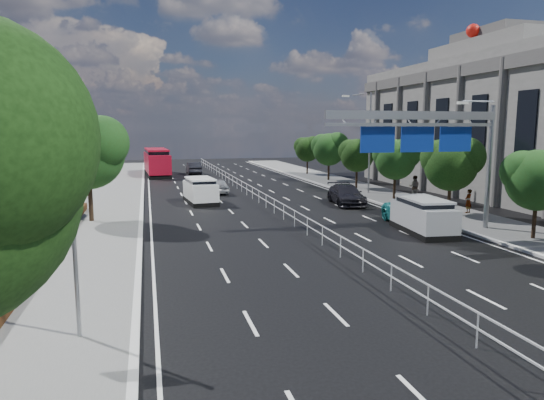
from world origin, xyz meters
name	(u,v)px	position (x,y,z in m)	size (l,w,h in m)	color
ground	(414,306)	(0.00, 0.00, 0.00)	(160.00, 160.00, 0.00)	black
sidewalk_near	(41,342)	(-11.50, 0.00, 0.07)	(5.00, 140.00, 0.14)	slate
kerb_near	(135,333)	(-9.00, 0.00, 0.07)	(0.25, 140.00, 0.15)	silver
median_fence	(261,198)	(0.00, 22.50, 0.53)	(0.05, 85.00, 1.02)	silver
hedge_near	(16,282)	(-13.30, 5.00, 0.36)	(1.00, 36.00, 0.44)	black
toilet_sign	(56,239)	(-10.95, 0.00, 2.94)	(1.62, 0.18, 4.34)	gray
overhead_gantry	(431,134)	(6.74, 10.05, 5.61)	(10.24, 0.38, 7.45)	gray
streetlight_far	(367,136)	(10.50, 26.00, 5.21)	(2.78, 2.40, 9.00)	gray
civic_hall	(526,124)	(23.72, 22.00, 6.27)	(14.40, 36.00, 14.35)	slate
near_tree_back	(89,149)	(-11.94, 17.97, 4.61)	(4.84, 4.51, 6.69)	black
far_tree_c	(539,176)	(11.24, 6.98, 3.43)	(3.52, 3.28, 4.94)	black
far_tree_d	(452,162)	(11.25, 14.48, 3.69)	(3.85, 3.59, 5.34)	black
far_tree_e	(396,157)	(11.25, 21.98, 3.56)	(3.63, 3.38, 5.13)	black
far_tree_f	(358,153)	(11.24, 29.48, 3.49)	(3.52, 3.28, 5.02)	black
far_tree_g	(329,148)	(11.25, 36.98, 3.75)	(3.96, 3.69, 5.45)	black
far_tree_h	(308,148)	(11.24, 44.48, 3.42)	(3.41, 3.18, 4.91)	black
white_minivan	(200,191)	(-4.48, 24.41, 0.99)	(2.44, 4.83, 2.02)	black
red_bus	(157,161)	(-7.30, 48.84, 1.74)	(3.22, 11.27, 3.33)	black
near_car_silver	(217,186)	(-2.37, 29.87, 0.68)	(1.61, 3.99, 1.36)	#94969A
near_car_dark	(194,168)	(-2.70, 49.07, 0.77)	(1.63, 4.69, 1.54)	black
silver_minivan	(423,216)	(6.59, 10.18, 0.98)	(2.50, 4.98, 2.00)	black
parked_car_teal	(417,214)	(7.29, 12.00, 0.77)	(2.56, 5.55, 1.54)	#1B7B7C
parked_car_dark	(346,195)	(6.50, 20.97, 0.77)	(2.15, 5.29, 1.53)	black
pedestrian_a	(468,201)	(12.74, 14.53, 0.96)	(0.60, 0.39, 1.64)	gray
pedestrian_b	(414,187)	(13.05, 22.03, 1.07)	(0.90, 0.70, 1.86)	gray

